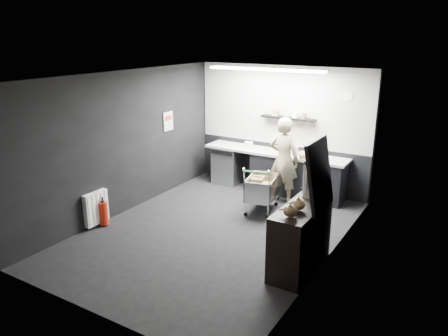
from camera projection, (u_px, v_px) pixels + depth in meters
The scene contains 22 objects.
floor at pixel (215, 232), 7.68m from camera, with size 5.50×5.50×0.00m, color black.
ceiling at pixel (213, 76), 6.88m from camera, with size 5.50×5.50×0.00m, color silver.
wall_back at pixel (281, 128), 9.53m from camera, with size 5.50×5.50×0.00m, color black.
wall_front at pixel (86, 214), 5.03m from camera, with size 5.50×5.50×0.00m, color black.
wall_left at pixel (125, 143), 8.27m from camera, with size 5.50×5.50×0.00m, color black.
wall_right at pixel (331, 178), 6.29m from camera, with size 5.50×5.50×0.00m, color black.
kitchen_wall_panel at pixel (282, 106), 9.36m from camera, with size 3.95×0.02×1.70m, color #BABAB5.
dado_panel at pixel (280, 166), 9.76m from camera, with size 3.95×0.02×1.00m, color black.
floating_shelf at pixel (288, 118), 9.24m from camera, with size 1.20×0.22×0.04m, color black.
wall_clock at pixel (348, 96), 8.57m from camera, with size 0.20×0.20×0.03m, color white.
poster at pixel (168, 121), 9.26m from camera, with size 0.02×0.30×0.40m, color silver.
poster_red_band at pixel (168, 118), 9.24m from camera, with size 0.01×0.22×0.10m, color red.
radiator at pixel (96, 208), 7.80m from camera, with size 0.10×0.50×0.60m, color white.
ceiling_strip at pixel (265, 70), 8.40m from camera, with size 2.40×0.20×0.04m, color white.
prep_counter at pixel (279, 172), 9.45m from camera, with size 3.20×0.61×0.90m.
person at pixel (284, 160), 8.82m from camera, with size 0.65×0.42×1.77m, color beige.
shopping_cart at pixel (262, 189), 8.45m from camera, with size 0.67×0.96×0.94m.
sideboard at pixel (302, 229), 6.34m from camera, with size 0.56×1.31×1.96m.
fire_extinguisher at pixel (104, 212), 7.85m from camera, with size 0.16×0.16×0.52m.
cardboard_box at pixel (310, 155), 8.93m from camera, with size 0.45×0.34×0.09m, color #947B4F.
pink_tub at pixel (294, 150), 9.14m from camera, with size 0.18×0.18×0.18m, color silver.
white_container at pixel (249, 145), 9.63m from camera, with size 0.16×0.13×0.15m, color white.
Camera 1 is at (3.77, -5.90, 3.35)m, focal length 35.00 mm.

